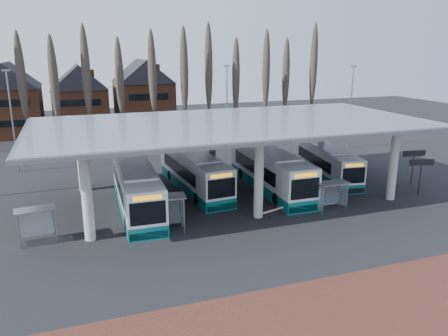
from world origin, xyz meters
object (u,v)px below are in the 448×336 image
object	(u,v)px
bus_3	(326,162)
shelter_0	(36,217)
bus_1	(194,172)
shelter_1	(165,205)
bus_2	(270,171)
bus_0	(136,189)
shelter_2	(331,190)

from	to	relation	value
bus_3	shelter_0	world-z (taller)	bus_3
bus_1	shelter_1	bearing A→B (deg)	-122.09
shelter_0	bus_1	bearing A→B (deg)	23.15
bus_2	shelter_0	bearing A→B (deg)	-164.01
bus_0	bus_2	size ratio (longest dim) A/B	0.98
bus_0	bus_3	world-z (taller)	bus_0
bus_3	shelter_2	world-z (taller)	bus_3
shelter_2	bus_2	bearing A→B (deg)	107.60
bus_1	shelter_0	world-z (taller)	bus_1
shelter_2	bus_1	bearing A→B (deg)	133.94
bus_2	shelter_2	xyz separation A→B (m)	(2.13, -6.51, 0.00)
bus_3	shelter_1	xyz separation A→B (m)	(-17.55, -7.81, 0.43)
shelter_0	shelter_1	world-z (taller)	shelter_1
shelter_2	shelter_1	bearing A→B (deg)	178.10
shelter_0	shelter_2	distance (m)	21.08
shelter_2	shelter_0	bearing A→B (deg)	175.66
bus_0	shelter_1	bearing A→B (deg)	-75.27
shelter_0	bus_2	bearing A→B (deg)	8.33
bus_2	shelter_1	distance (m)	12.39
bus_2	bus_3	distance (m)	7.01
shelter_1	shelter_2	size ratio (longest dim) A/B	1.16
shelter_1	bus_2	bearing A→B (deg)	35.80
bus_2	shelter_0	world-z (taller)	bus_2
bus_0	bus_1	world-z (taller)	bus_0
bus_2	shelter_1	xyz separation A→B (m)	(-10.73, -6.20, 0.20)
bus_1	shelter_1	world-z (taller)	bus_1
bus_3	shelter_2	bearing A→B (deg)	-111.98
shelter_0	shelter_2	size ratio (longest dim) A/B	1.05
shelter_0	shelter_2	world-z (taller)	shelter_2
bus_0	bus_2	world-z (taller)	bus_2
bus_0	bus_2	xyz separation A→B (m)	(11.89, 1.14, 0.04)
bus_1	shelter_2	xyz separation A→B (m)	(8.47, -8.63, 0.09)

